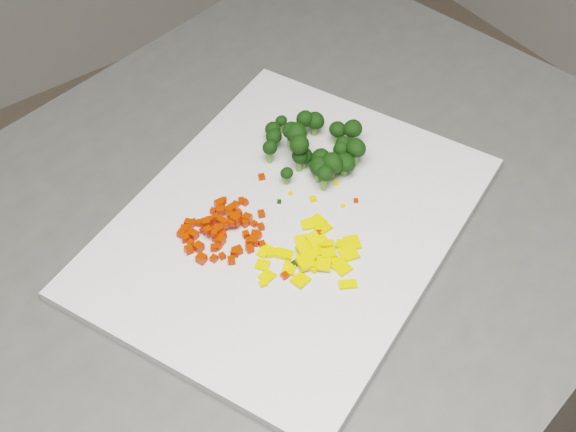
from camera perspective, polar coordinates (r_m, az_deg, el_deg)
counter_block at (r=1.32m, az=-2.32°, el=-14.63°), size 1.22×0.97×0.90m
cutting_board at (r=0.96m, az=0.00°, el=-0.65°), size 0.57×0.51×0.01m
carrot_pile at (r=0.93m, az=-4.62°, el=-0.49°), size 0.10×0.10×0.03m
pepper_pile at (r=0.91m, az=1.61°, el=-2.78°), size 0.12×0.12×0.02m
broccoli_pile at (r=1.01m, az=1.44°, el=5.44°), size 0.12×0.12×0.06m
carrot_cube_0 at (r=0.95m, az=-4.14°, el=0.06°), size 0.01×0.01×0.01m
carrot_cube_1 at (r=0.96m, az=-3.90°, el=0.52°), size 0.01×0.01×0.01m
carrot_cube_2 at (r=0.91m, az=-6.18°, el=-3.03°), size 0.01×0.01×0.01m
carrot_cube_3 at (r=0.93m, az=-2.20°, el=-1.38°), size 0.01×0.01×0.01m
carrot_cube_4 at (r=0.97m, az=-4.57°, el=1.13°), size 0.01×0.01×0.01m
carrot_cube_5 at (r=0.92m, az=-3.56°, el=-2.44°), size 0.01×0.01×0.01m
carrot_cube_6 at (r=0.93m, az=-5.71°, el=-1.03°), size 0.01×0.01×0.01m
carrot_cube_7 at (r=0.92m, az=-2.74°, el=-2.35°), size 0.01×0.01×0.01m
carrot_cube_8 at (r=0.93m, az=-7.12°, el=-2.45°), size 0.01×0.01×0.01m
carrot_cube_9 at (r=0.95m, az=-3.08°, el=-0.50°), size 0.01×0.01×0.01m
carrot_cube_10 at (r=0.94m, az=-5.15°, el=-1.34°), size 0.01×0.01×0.01m
carrot_cube_11 at (r=0.95m, az=-7.05°, el=-1.06°), size 0.01×0.01×0.01m
carrot_cube_12 at (r=0.93m, az=-4.82°, el=-1.76°), size 0.01×0.01×0.01m
carrot_cube_13 at (r=0.94m, az=-4.03°, el=-0.46°), size 0.01×0.01×0.01m
carrot_cube_14 at (r=0.95m, az=-4.19°, el=0.40°), size 0.01×0.01×0.01m
carrot_cube_15 at (r=0.94m, az=-2.39°, el=-1.26°), size 0.01×0.01×0.01m
carrot_cube_16 at (r=0.92m, az=-3.80°, el=-2.59°), size 0.01×0.01×0.01m
carrot_cube_17 at (r=0.96m, az=-4.84°, el=0.37°), size 0.01×0.01×0.01m
carrot_cube_18 at (r=0.94m, az=-1.93°, el=-0.78°), size 0.01×0.01×0.01m
carrot_cube_19 at (r=0.93m, az=-5.18°, el=-1.63°), size 0.01×0.01×0.01m
carrot_cube_20 at (r=0.95m, az=-7.05°, el=-0.78°), size 0.01×0.01×0.01m
carrot_cube_21 at (r=0.92m, az=-5.29°, el=-3.03°), size 0.01×0.01×0.01m
carrot_cube_22 at (r=0.97m, az=-3.34°, el=1.08°), size 0.01×0.01×0.01m
carrot_cube_23 at (r=0.94m, az=-4.53°, el=-0.44°), size 0.01×0.01×0.01m
carrot_cube_24 at (r=0.94m, az=-3.01°, el=-1.33°), size 0.01×0.01×0.01m
carrot_cube_25 at (r=0.95m, az=-2.43°, el=-0.56°), size 0.01×0.01×0.01m
carrot_cube_26 at (r=0.93m, az=-2.44°, el=-1.79°), size 0.01×0.01×0.01m
carrot_cube_27 at (r=0.91m, az=-4.04°, el=-3.17°), size 0.01×0.01×0.01m
carrot_cube_28 at (r=0.94m, az=-4.81°, el=-0.32°), size 0.01×0.01×0.01m
carrot_cube_29 at (r=0.92m, az=-4.70°, el=-2.86°), size 0.01×0.01×0.01m
carrot_cube_30 at (r=0.97m, az=-3.07°, el=0.98°), size 0.01×0.01×0.01m
carrot_cube_31 at (r=0.95m, az=-2.93°, el=-0.17°), size 0.01×0.01×0.01m
carrot_cube_32 at (r=0.93m, az=-5.02°, el=-0.95°), size 0.01×0.01×0.01m
carrot_cube_33 at (r=0.94m, az=-6.01°, el=-1.04°), size 0.01×0.01×0.01m
carrot_cube_34 at (r=0.94m, az=-4.69°, el=-1.32°), size 0.01×0.01×0.01m
carrot_cube_35 at (r=0.96m, az=-1.91°, el=0.15°), size 0.01×0.01×0.01m
carrot_cube_36 at (r=0.94m, az=-3.75°, el=-0.22°), size 0.01×0.01×0.01m
carrot_cube_37 at (r=0.92m, az=-6.22°, el=-3.05°), size 0.01×0.01×0.01m
carrot_cube_38 at (r=0.96m, az=-5.34°, el=0.36°), size 0.01×0.01×0.01m
carrot_cube_39 at (r=0.93m, az=-6.93°, el=-1.92°), size 0.01×0.01×0.01m
carrot_cube_40 at (r=0.97m, az=-3.76°, el=0.80°), size 0.01×0.01×0.01m
carrot_cube_41 at (r=0.96m, az=-4.81°, el=0.44°), size 0.01×0.01×0.01m
carrot_cube_42 at (r=0.93m, az=-5.25°, el=-1.25°), size 0.01×0.01×0.01m
carrot_cube_43 at (r=0.94m, az=-6.72°, el=-1.34°), size 0.01×0.01×0.01m
carrot_cube_44 at (r=0.95m, az=-3.62°, el=0.09°), size 0.01×0.01×0.01m
carrot_cube_45 at (r=0.93m, az=-7.07°, el=-2.39°), size 0.01×0.01×0.01m
carrot_cube_46 at (r=0.96m, az=-3.52°, el=0.23°), size 0.01×0.01×0.01m
carrot_cube_47 at (r=0.94m, az=-7.31°, el=-1.58°), size 0.01×0.01×0.01m
carrot_cube_48 at (r=0.95m, az=-7.11°, el=-0.49°), size 0.01×0.01×0.01m
carrot_cube_49 at (r=0.97m, az=-4.89°, el=0.84°), size 0.01×0.01×0.01m
carrot_cube_50 at (r=0.93m, az=-2.78°, el=-1.82°), size 0.01×0.01×0.01m
carrot_cube_51 at (r=0.93m, az=-4.99°, el=-2.19°), size 0.01×0.01×0.01m
carrot_cube_52 at (r=0.96m, az=-4.61°, el=0.38°), size 0.01×0.01×0.01m
carrot_cube_53 at (r=0.94m, az=-7.08°, el=-1.33°), size 0.01×0.01×0.01m
carrot_cube_54 at (r=0.94m, az=-4.63°, el=-0.85°), size 0.01×0.01×0.01m
carrot_cube_55 at (r=0.95m, az=-5.48°, el=-0.23°), size 0.01×0.01×0.01m
carrot_cube_56 at (r=0.94m, az=-3.68°, el=-0.51°), size 0.01×0.01×0.01m
carrot_cube_57 at (r=0.93m, az=-1.85°, el=-2.02°), size 0.01×0.01×0.01m
carrot_cube_58 at (r=0.95m, az=-5.21°, el=-0.09°), size 0.01×0.01×0.01m
carrot_cube_59 at (r=0.94m, az=-5.63°, el=-0.28°), size 0.01×0.01×0.01m
carrot_cube_60 at (r=0.95m, az=-6.73°, el=-0.49°), size 0.01×0.01×0.01m
carrot_cube_61 at (r=0.94m, az=-7.59°, el=-1.25°), size 0.01×0.01×0.01m
carrot_cube_62 at (r=0.95m, az=-7.35°, el=-0.96°), size 0.01×0.01×0.01m
carrot_cube_63 at (r=0.93m, az=-6.37°, el=-2.21°), size 0.01×0.01×0.01m
carrot_cube_64 at (r=0.93m, az=-5.30°, el=-2.27°), size 0.01×0.01×0.01m
carrot_cube_65 at (r=0.95m, az=-5.48°, el=-0.62°), size 0.01×0.01×0.01m
carrot_cube_66 at (r=0.95m, az=-6.30°, el=-0.49°), size 0.01×0.01×0.01m
carrot_cube_67 at (r=0.94m, az=-4.68°, el=-0.72°), size 0.01×0.01×0.01m
carrot_cube_68 at (r=0.94m, az=-5.85°, el=-0.48°), size 0.01×0.01×0.01m
carrot_cube_69 at (r=0.94m, az=-4.55°, el=-0.60°), size 0.01×0.01×0.01m
pepper_chunk_0 at (r=0.91m, az=1.87°, el=-3.00°), size 0.02×0.02×0.01m
pepper_chunk_1 at (r=0.92m, az=1.45°, el=-2.11°), size 0.01×0.02×0.01m
pepper_chunk_2 at (r=0.92m, az=2.70°, el=-1.98°), size 0.02×0.02×0.01m
pepper_chunk_3 at (r=0.89m, az=4.28°, el=-4.87°), size 0.02×0.02×0.00m
pepper_chunk_4 at (r=0.91m, az=2.87°, el=-2.66°), size 0.02×0.02×0.01m
pepper_chunk_5 at (r=0.91m, az=1.27°, el=-3.08°), size 0.02×0.02×0.01m
pepper_chunk_6 at (r=0.90m, az=-0.02°, el=-3.77°), size 0.02×0.02×0.01m
pepper_chunk_7 at (r=0.91m, az=3.53°, el=-3.37°), size 0.02×0.02×0.01m
pepper_chunk_8 at (r=0.92m, az=1.92°, el=-1.73°), size 0.02×0.02×0.01m
pepper_chunk_9 at (r=0.92m, az=1.30°, el=-2.90°), size 0.03×0.03×0.01m
pepper_chunk_10 at (r=0.93m, az=4.60°, el=-1.91°), size 0.02×0.03×0.00m
pepper_chunk_11 at (r=0.94m, az=2.19°, el=-1.46°), size 0.01×0.02×0.01m
pepper_chunk_12 at (r=0.91m, az=1.06°, el=-3.18°), size 0.02×0.02×0.01m
pepper_chunk_13 at (r=0.91m, az=1.08°, el=-2.34°), size 0.02×0.02×0.01m
pepper_chunk_14 at (r=0.93m, az=1.04°, el=-1.80°), size 0.02×0.02×0.01m
pepper_chunk_15 at (r=0.90m, az=-1.48°, el=-4.30°), size 0.02×0.02×0.00m
pepper_chunk_16 at (r=0.92m, az=-1.68°, el=-2.49°), size 0.02×0.02×0.01m
pepper_chunk_17 at (r=0.95m, az=1.36°, el=-0.61°), size 0.02×0.02×0.01m
pepper_chunk_18 at (r=0.92m, az=-0.22°, el=-2.73°), size 0.02×0.02×0.01m
pepper_chunk_19 at (r=0.93m, az=3.77°, el=-2.01°), size 0.02×0.02×0.01m
pepper_chunk_20 at (r=0.95m, az=2.05°, el=-0.42°), size 0.02×0.02×0.01m
pepper_chunk_21 at (r=0.91m, az=1.84°, el=-3.60°), size 0.02×0.02×0.01m
pepper_chunk_22 at (r=0.90m, az=1.29°, el=-3.33°), size 0.02×0.02×0.01m
pepper_chunk_23 at (r=0.89m, az=0.90°, el=-4.59°), size 0.02×0.02×0.01m
pepper_chunk_24 at (r=0.91m, az=3.83°, el=-3.67°), size 0.02×0.02×0.00m
pepper_chunk_25 at (r=0.91m, az=1.41°, el=-2.97°), size 0.03×0.02×0.01m
pepper_chunk_26 at (r=0.92m, az=4.50°, el=-2.83°), size 0.02×0.02×0.01m
pepper_chunk_27 at (r=0.90m, az=2.54°, el=-3.42°), size 0.02×0.02×0.01m
pepper_chunk_28 at (r=0.92m, az=-1.05°, el=-2.62°), size 0.02×0.02×0.01m
pepper_chunk_29 at (r=0.90m, az=0.09°, el=-3.74°), size 0.02×0.02×0.01m
pepper_chunk_30 at (r=0.91m, az=-1.84°, el=-3.51°), size 0.02×0.02×0.01m
pepper_chunk_31 at (r=0.94m, az=2.50°, el=-0.83°), size 0.02×0.02×0.01m
pepper_chunk_32 at (r=0.92m, az=1.95°, el=-2.46°), size 0.02×0.02×0.01m
pepper_chunk_33 at (r=0.92m, az=4.23°, el=-2.58°), size 0.02×0.02×0.01m
broccoli_floret_0 at (r=1.04m, az=3.49°, el=5.85°), size 0.03×0.03×0.03m
broccoli_floret_1 at (r=0.99m, az=2.19°, el=3.13°), size 0.03×0.03×0.03m
broccoli_floret_2 at (r=1.02m, az=3.88°, el=4.80°), size 0.03×0.03×0.03m
broccoli_floret_3 at (r=0.99m, az=2.36°, el=3.29°), size 0.03×0.03×0.03m
broccoli_floret_4 at (r=1.01m, az=0.53°, el=5.60°), size 0.04×0.04×0.04m
broccoli_floret_5 at (r=1.05m, az=-0.51°, el=6.51°), size 0.02×0.02×0.03m
broccoli_floret_6 at (r=1.04m, az=-1.13°, el=6.00°), size 0.03×0.03×0.03m
broccoli_floret_7 at (r=1.00m, az=4.03°, el=3.60°), size 0.03×0.03×0.03m
broccoli_floret_8 at (r=1.03m, az=-1.05°, el=5.47°), size 0.03×0.03×0.03m
broccoli_floret_9 at (r=1.02m, az=3.92°, el=4.60°), size 0.02×0.02×0.03m
broccoli_floret_10 at (r=1.05m, az=1.89°, el=6.52°), size 0.03×0.03×0.03m
broccoli_floret_11 at (r=1.03m, az=4.55°, el=5.83°), size 0.04×0.04×0.04m
broccoli_floret_12 at (r=0.99m, az=0.77°, el=4.75°), size 0.04×0.04×0.04m
broccoli_floret_13 at (r=0.99m, az=3.08°, el=3.45°), size 0.04×0.04×0.04m
broccoli_floret_14 at (r=1.00m, az=0.80°, el=3.96°), size 0.03×0.03×0.03m
broccoli_floret_15 at (r=1.01m, az=4.77°, el=4.46°), size 0.03×0.03×0.04m
broccoli_floret_16 at (r=0.98m, az=2.58°, el=2.63°), size 0.03×0.03×0.03m
broccoli_floret_17 at (r=1.01m, az=-1.32°, el=4.54°), size 0.03×0.03×0.03m
broccoli_floret_18 at (r=0.99m, az=2.18°, el=3.35°), size 0.03×0.03×0.03m
broccoli_floret_19 at (r=1.01m, az=3.75°, el=4.47°), size 0.03×0.03×0.03m
broccoli_floret_20 at (r=1.00m, az=2.29°, el=3.95°), size 0.04×0.04×0.03m
broccoli_floret_21 at (r=1.05m, az=1.16°, el=6.55°), size 0.03×0.03×0.04m
broccoli_floret_22 at (r=1.01m, az=1.12°, el=4.07°), size 0.03×0.03×0.03m
broccoli_floret_23 at (r=0.99m, az=-0.12°, el=2.83°), size 0.02×0.02×0.02m
broccoli_floret_24 at (r=1.01m, az=0.17°, el=5.74°), size 0.03×0.03×0.03m
stray_bit_0 at (r=1.00m, az=-1.89°, el=2.79°), size 0.01×0.01×0.01m
stray_bit_1 at (r=0.94m, az=2.19°, el=-1.23°), size 0.01×0.01×0.01m
stray_bit_2 at (r=0.91m, az=0.49°, el=-3.40°), size 0.01×0.01×0.00m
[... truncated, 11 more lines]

